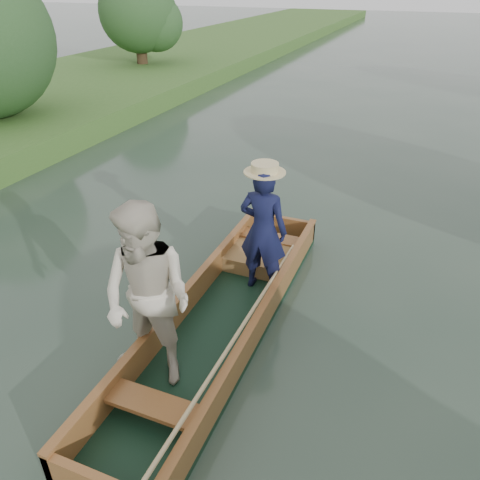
% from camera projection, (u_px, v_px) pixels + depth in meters
% --- Properties ---
extents(ground, '(120.00, 120.00, 0.00)m').
position_uv_depth(ground, '(222.00, 327.00, 5.91)').
color(ground, '#283D30').
rests_on(ground, ground).
extents(trees_far, '(22.73, 15.06, 4.75)m').
position_uv_depth(trees_far, '(393.00, 42.00, 10.52)').
color(trees_far, '#47331E').
rests_on(trees_far, ground).
extents(punt, '(1.40, 5.00, 2.11)m').
position_uv_depth(punt, '(201.00, 287.00, 5.33)').
color(punt, black).
rests_on(punt, ground).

